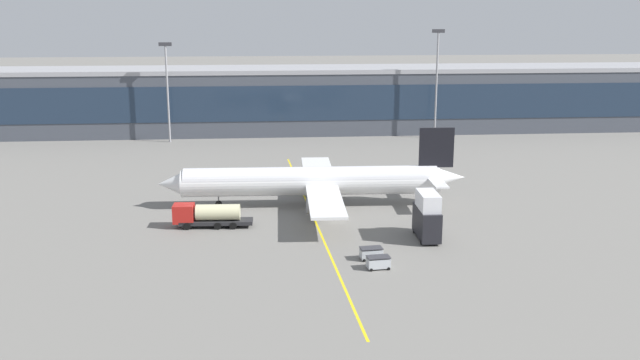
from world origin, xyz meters
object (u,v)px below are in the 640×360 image
object	(u,v)px
baggage_cart_0	(378,262)
baggage_cart_1	(371,253)
catering_lift	(427,216)
fuel_tanker	(208,215)
main_airliner	(313,181)

from	to	relation	value
baggage_cart_0	baggage_cart_1	bearing A→B (deg)	96.25
catering_lift	baggage_cart_1	size ratio (longest dim) A/B	2.44
fuel_tanker	catering_lift	size ratio (longest dim) A/B	1.59
main_airliner	catering_lift	size ratio (longest dim) A/B	6.82
main_airliner	baggage_cart_0	world-z (taller)	main_airliner
fuel_tanker	baggage_cart_1	world-z (taller)	fuel_tanker
fuel_tanker	baggage_cart_0	size ratio (longest dim) A/B	3.89
catering_lift	baggage_cart_0	xyz separation A→B (m)	(-8.07, -10.28, -2.28)
fuel_tanker	baggage_cart_1	size ratio (longest dim) A/B	3.89
fuel_tanker	baggage_cart_1	bearing A→B (deg)	-35.51
fuel_tanker	catering_lift	world-z (taller)	catering_lift
catering_lift	baggage_cart_1	world-z (taller)	catering_lift
catering_lift	fuel_tanker	bearing A→B (deg)	165.44
main_airliner	baggage_cart_1	xyz separation A→B (m)	(5.20, -24.14, -3.11)
main_airliner	baggage_cart_0	bearing A→B (deg)	-78.52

